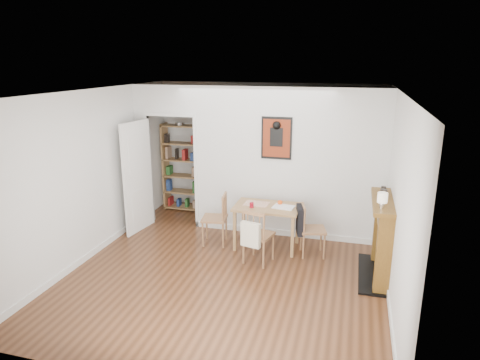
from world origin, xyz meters
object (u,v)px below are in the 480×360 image
(chair_left, at_px, (214,219))
(mantel_lamp, at_px, (382,198))
(chair_right, at_px, (312,229))
(bookshelf, at_px, (182,168))
(chair_front, at_px, (258,235))
(red_glass, at_px, (252,205))
(ceramic_jar_b, at_px, (383,190))
(fireplace, at_px, (383,236))
(dining_table, at_px, (267,211))
(orange_fruit, at_px, (280,202))
(notebook, at_px, (284,207))
(ceramic_jar_a, at_px, (384,193))

(chair_left, height_order, mantel_lamp, mantel_lamp)
(chair_right, relative_size, bookshelf, 0.47)
(chair_right, distance_m, mantel_lamp, 1.51)
(chair_front, xyz_separation_m, red_glass, (-0.21, 0.44, 0.32))
(ceramic_jar_b, bearing_deg, chair_left, 177.46)
(chair_front, bearing_deg, red_glass, 115.67)
(chair_front, relative_size, fireplace, 0.70)
(dining_table, relative_size, chair_left, 1.20)
(orange_fruit, height_order, notebook, orange_fruit)
(dining_table, bearing_deg, ceramic_jar_b, -6.87)
(dining_table, relative_size, ceramic_jar_b, 11.47)
(chair_left, bearing_deg, bookshelf, 128.81)
(notebook, distance_m, mantel_lamp, 1.79)
(chair_front, height_order, ceramic_jar_a, ceramic_jar_a)
(bookshelf, distance_m, fireplace, 4.35)
(bookshelf, height_order, red_glass, bookshelf)
(dining_table, relative_size, chair_right, 1.26)
(orange_fruit, xyz_separation_m, notebook, (0.08, -0.11, -0.03))
(chair_front, distance_m, bookshelf, 2.92)
(bookshelf, relative_size, red_glass, 20.77)
(bookshelf, height_order, fireplace, bookshelf)
(chair_left, xyz_separation_m, mantel_lamp, (2.59, -0.82, 0.85))
(red_glass, relative_size, mantel_lamp, 0.42)
(red_glass, distance_m, ceramic_jar_b, 2.03)
(red_glass, bearing_deg, mantel_lamp, -21.61)
(chair_right, height_order, chair_front, chair_front)
(red_glass, height_order, mantel_lamp, mantel_lamp)
(ceramic_jar_b, bearing_deg, ceramic_jar_a, -92.54)
(dining_table, bearing_deg, chair_right, -8.26)
(red_glass, height_order, orange_fruit, red_glass)
(chair_front, height_order, notebook, chair_front)
(notebook, height_order, ceramic_jar_b, ceramic_jar_b)
(dining_table, xyz_separation_m, orange_fruit, (0.19, 0.11, 0.13))
(orange_fruit, xyz_separation_m, mantel_lamp, (1.52, -1.03, 0.53))
(chair_left, xyz_separation_m, orange_fruit, (1.07, 0.21, 0.32))
(fireplace, xyz_separation_m, mantel_lamp, (-0.08, -0.37, 0.67))
(fireplace, relative_size, ceramic_jar_b, 13.55)
(chair_front, bearing_deg, chair_left, 150.24)
(chair_right, relative_size, orange_fruit, 10.54)
(ceramic_jar_a, height_order, ceramic_jar_b, ceramic_jar_a)
(chair_right, bearing_deg, bookshelf, 151.84)
(fireplace, bearing_deg, chair_left, 170.39)
(chair_right, bearing_deg, chair_front, -147.63)
(bookshelf, xyz_separation_m, ceramic_jar_a, (3.84, -1.87, 0.34))
(bookshelf, bearing_deg, dining_table, -34.03)
(ceramic_jar_b, bearing_deg, fireplace, -84.96)
(chair_front, bearing_deg, chair_right, 32.37)
(chair_left, bearing_deg, mantel_lamp, -17.55)
(bookshelf, xyz_separation_m, red_glass, (1.87, -1.56, -0.12))
(notebook, bearing_deg, ceramic_jar_a, -17.21)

